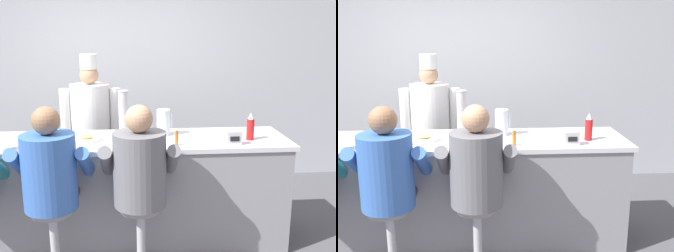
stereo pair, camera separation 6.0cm
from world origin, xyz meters
TOP-DOWN VIEW (x-y plane):
  - wall_back at (0.00, 2.02)m, footprint 10.00×0.06m
  - diner_counter at (0.00, 0.36)m, footprint 3.00×0.73m
  - ketchup_bottle_red at (1.15, 0.26)m, footprint 0.07×0.07m
  - mustard_bottle_yellow at (0.13, 0.14)m, footprint 0.07×0.07m
  - hot_sauce_bottle_orange at (0.50, 0.13)m, footprint 0.03×0.03m
  - water_pitcher_clear at (0.41, 0.48)m, footprint 0.14×0.12m
  - breakfast_plate at (-0.27, 0.35)m, footprint 0.26×0.26m
  - cereal_bowl at (-0.83, 0.08)m, footprint 0.16×0.16m
  - cup_stack_steel at (0.06, 0.45)m, footprint 0.09×0.09m
  - napkin_dispenser_chrome at (0.97, 0.12)m, footprint 0.13×0.08m
  - diner_seated_blue at (-0.46, -0.21)m, footprint 0.59×0.59m
  - diner_seated_grey at (0.19, -0.21)m, footprint 0.59×0.59m
  - cook_in_whites_near at (-0.33, 1.27)m, footprint 0.65×0.42m

SIDE VIEW (x-z plane):
  - diner_counter at x=0.00m, z-range 0.00..0.98m
  - diner_seated_blue at x=-0.46m, z-range 0.18..1.57m
  - diner_seated_grey at x=0.19m, z-range 0.18..1.57m
  - cook_in_whites_near at x=-0.33m, z-range 0.08..1.75m
  - breakfast_plate at x=-0.27m, z-range 0.97..1.02m
  - cereal_bowl at x=-0.83m, z-range 0.98..1.03m
  - napkin_dispenser_chrome at x=0.97m, z-range 0.98..1.09m
  - hot_sauce_bottle_orange at x=0.50m, z-range 0.98..1.10m
  - mustard_bottle_yellow at x=0.13m, z-range 0.97..1.20m
  - ketchup_bottle_red at x=1.15m, z-range 0.97..1.21m
  - water_pitcher_clear at x=0.41m, z-range 0.98..1.22m
  - cup_stack_steel at x=0.06m, z-range 0.98..1.40m
  - wall_back at x=0.00m, z-range 0.00..2.70m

